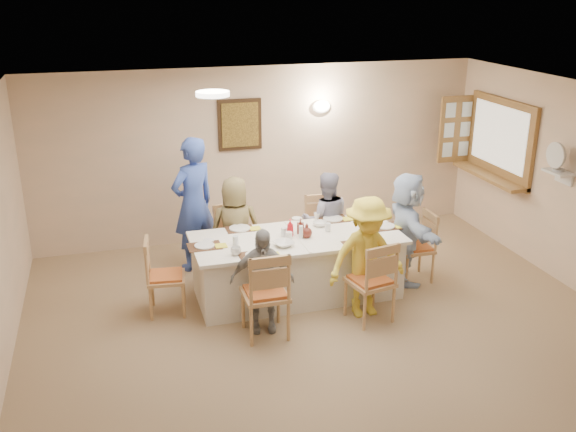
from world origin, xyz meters
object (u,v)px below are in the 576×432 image
object	(u,v)px
desk_fan	(558,160)
diner_right_end	(407,228)
diner_front_right	(367,257)
chair_back_right	(323,231)
diner_front_left	(262,280)
chair_front_right	(370,280)
caregiver	(193,204)
diner_back_right	(326,220)
chair_back_left	(234,241)
chair_front_left	(265,292)
chair_right_end	(415,247)
chair_left_end	(166,276)
diner_back_left	(236,229)
condiment_ketchup	(290,228)
dining_table	(297,266)
serving_hatch	(501,139)

from	to	relation	value
desk_fan	diner_right_end	world-z (taller)	desk_fan
desk_fan	diner_front_right	distance (m)	2.72
chair_back_right	diner_front_left	bearing A→B (deg)	-124.99
chair_front_right	caregiver	size ratio (longest dim) A/B	0.55
diner_back_right	chair_back_left	bearing A→B (deg)	5.63
chair_front_left	chair_right_end	size ratio (longest dim) A/B	1.13
chair_front_right	diner_front_right	xyz separation A→B (m)	(0.00, 0.12, 0.22)
chair_left_end	diner_back_left	size ratio (longest dim) A/B	0.68
chair_front_right	condiment_ketchup	world-z (taller)	condiment_ketchup
dining_table	chair_right_end	xyz separation A→B (m)	(1.55, 0.00, 0.07)
diner_back_left	diner_right_end	bearing A→B (deg)	165.19
dining_table	chair_right_end	distance (m)	1.55
chair_front_right	chair_back_right	bearing A→B (deg)	-101.19
chair_back_right	condiment_ketchup	world-z (taller)	condiment_ketchup
dining_table	caregiver	size ratio (longest dim) A/B	1.40
chair_back_left	diner_back_left	size ratio (longest dim) A/B	0.68
diner_front_left	diner_back_right	bearing A→B (deg)	59.87
chair_back_left	chair_front_left	size ratio (longest dim) A/B	0.91
chair_left_end	diner_back_right	distance (m)	2.26
serving_hatch	chair_back_right	size ratio (longest dim) A/B	1.63
diner_right_end	condiment_ketchup	distance (m)	1.51
desk_fan	diner_front_left	world-z (taller)	desk_fan
dining_table	chair_left_end	distance (m)	1.55
serving_hatch	chair_back_left	bearing A→B (deg)	-177.92
dining_table	diner_back_right	xyz separation A→B (m)	(0.60, 0.68, 0.27)
chair_back_left	serving_hatch	bearing A→B (deg)	-8.34
chair_back_right	chair_front_right	bearing A→B (deg)	-85.95
diner_front_left	serving_hatch	bearing A→B (deg)	33.97
chair_left_end	caregiver	distance (m)	1.33
serving_hatch	chair_right_end	size ratio (longest dim) A/B	1.68
serving_hatch	desk_fan	world-z (taller)	serving_hatch
diner_front_right	diner_right_end	bearing A→B (deg)	35.88
diner_front_right	chair_left_end	bearing A→B (deg)	158.66
serving_hatch	caregiver	distance (m)	4.38
chair_back_right	diner_back_left	world-z (taller)	diner_back_left
chair_front_right	chair_left_end	world-z (taller)	chair_front_right
chair_back_left	chair_right_end	size ratio (longest dim) A/B	1.02
desk_fan	caregiver	xyz separation A→B (m)	(-4.22, 1.56, -0.67)
chair_back_left	chair_back_right	bearing A→B (deg)	-10.42
chair_back_right	diner_back_right	bearing A→B (deg)	-85.95
chair_back_left	diner_front_left	size ratio (longest dim) A/B	0.78
diner_right_end	caregiver	size ratio (longest dim) A/B	0.81
diner_back_right	caregiver	bearing A→B (deg)	-4.56
dining_table	chair_back_left	distance (m)	1.00
desk_fan	chair_left_end	size ratio (longest dim) A/B	0.33
diner_front_left	caregiver	size ratio (longest dim) A/B	0.66
chair_front_right	chair_right_end	size ratio (longest dim) A/B	1.08
desk_fan	diner_right_end	size ratio (longest dim) A/B	0.21
chair_front_right	serving_hatch	bearing A→B (deg)	-158.18
chair_front_left	diner_front_left	world-z (taller)	diner_front_left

